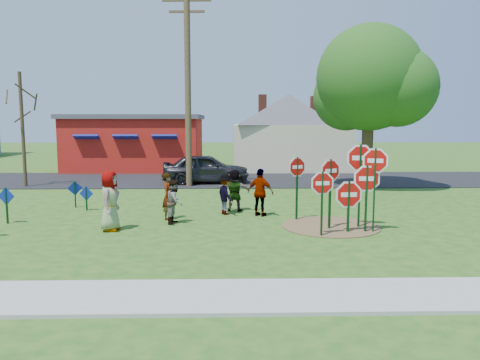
% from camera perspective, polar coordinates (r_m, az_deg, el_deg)
% --- Properties ---
extents(ground, '(120.00, 120.00, 0.00)m').
position_cam_1_polar(ground, '(16.44, -5.38, -4.99)').
color(ground, '#215017').
rests_on(ground, ground).
extents(sidewalk, '(22.00, 1.80, 0.08)m').
position_cam_1_polar(sidewalk, '(9.54, -8.49, -13.91)').
color(sidewalk, '#9E9E99').
rests_on(sidewalk, ground).
extents(road, '(120.00, 7.50, 0.04)m').
position_cam_1_polar(road, '(27.76, -3.72, 0.06)').
color(road, black).
rests_on(road, ground).
extents(dirt_patch, '(3.20, 3.20, 0.03)m').
position_cam_1_polar(dirt_patch, '(15.77, 10.97, -5.56)').
color(dirt_patch, brown).
rests_on(dirt_patch, ground).
extents(red_building, '(9.40, 7.69, 3.90)m').
position_cam_1_polar(red_building, '(34.70, -12.44, 4.56)').
color(red_building, '#9E1F0F').
rests_on(red_building, ground).
extents(cream_house, '(9.40, 9.40, 6.50)m').
position_cam_1_polar(cream_house, '(34.30, 5.97, 6.26)').
color(cream_house, beige).
rests_on(cream_house, ground).
extents(stop_sign_a, '(0.95, 0.13, 2.10)m').
position_cam_1_polar(stop_sign_a, '(14.17, 9.99, -1.10)').
color(stop_sign_a, '#0E3615').
rests_on(stop_sign_a, ground).
extents(stop_sign_b, '(0.85, 0.45, 2.35)m').
position_cam_1_polar(stop_sign_b, '(16.36, 6.98, 0.93)').
color(stop_sign_b, '#0E3615').
rests_on(stop_sign_b, ground).
extents(stop_sign_c, '(1.01, 0.35, 2.78)m').
position_cam_1_polar(stop_sign_c, '(15.00, 16.14, 1.15)').
color(stop_sign_c, '#0E3615').
rests_on(stop_sign_c, ground).
extents(stop_sign_d, '(1.17, 0.21, 2.88)m').
position_cam_1_polar(stop_sign_d, '(15.56, 14.45, 1.81)').
color(stop_sign_d, '#0E3615').
rests_on(stop_sign_d, ground).
extents(stop_sign_e, '(1.15, 0.12, 1.77)m').
position_cam_1_polar(stop_sign_e, '(14.89, 13.11, -2.05)').
color(stop_sign_e, '#0E3615').
rests_on(stop_sign_e, ground).
extents(stop_sign_f, '(1.12, 0.08, 2.25)m').
position_cam_1_polar(stop_sign_f, '(15.00, 15.19, -0.33)').
color(stop_sign_f, '#0E3615').
rests_on(stop_sign_f, ground).
extents(stop_sign_g, '(0.93, 0.47, 2.40)m').
position_cam_1_polar(stop_sign_g, '(15.15, 10.95, 0.27)').
color(stop_sign_g, '#0E3615').
rests_on(stop_sign_g, ground).
extents(blue_diamond_b, '(0.61, 0.13, 1.25)m').
position_cam_1_polar(blue_diamond_b, '(17.67, -26.59, -2.31)').
color(blue_diamond_b, '#0E3615').
rests_on(blue_diamond_b, ground).
extents(blue_diamond_c, '(0.57, 0.12, 0.96)m').
position_cam_1_polar(blue_diamond_c, '(19.09, -18.23, -1.85)').
color(blue_diamond_c, '#0E3615').
rests_on(blue_diamond_c, ground).
extents(blue_diamond_d, '(0.52, 0.30, 1.08)m').
position_cam_1_polar(blue_diamond_d, '(19.91, -19.47, -1.30)').
color(blue_diamond_d, '#0E3615').
rests_on(blue_diamond_d, ground).
extents(person_a, '(0.68, 0.98, 1.91)m').
position_cam_1_polar(person_a, '(15.34, -15.59, -2.47)').
color(person_a, '#3F4B89').
rests_on(person_a, ground).
extents(person_b, '(0.50, 0.66, 1.65)m').
position_cam_1_polar(person_b, '(16.70, -8.74, -1.97)').
color(person_b, '#2A746C').
rests_on(person_b, ground).
extents(person_c, '(0.67, 0.80, 1.49)m').
position_cam_1_polar(person_c, '(16.01, -7.94, -2.64)').
color(person_c, brown).
rests_on(person_c, ground).
extents(person_d, '(0.91, 1.12, 1.50)m').
position_cam_1_polar(person_d, '(17.38, -1.76, -1.77)').
color(person_d, '#2F2F33').
rests_on(person_d, ground).
extents(person_e, '(1.10, 0.87, 1.75)m').
position_cam_1_polar(person_e, '(17.06, 2.52, -1.53)').
color(person_e, '#462855').
rests_on(person_e, ground).
extents(person_f, '(1.57, 0.77, 1.63)m').
position_cam_1_polar(person_f, '(18.02, -0.66, -1.25)').
color(person_f, '#245A2E').
rests_on(person_f, ground).
extents(suv, '(4.84, 2.11, 1.63)m').
position_cam_1_polar(suv, '(26.03, -4.19, 1.43)').
color(suv, '#333338').
rests_on(suv, road).
extents(utility_pole, '(2.50, 0.32, 10.23)m').
position_cam_1_polar(utility_pole, '(24.81, -6.38, 11.60)').
color(utility_pole, '#4C3823').
rests_on(utility_pole, ground).
extents(leafy_tree, '(5.82, 5.31, 8.27)m').
position_cam_1_polar(leafy_tree, '(24.80, 15.79, 11.24)').
color(leafy_tree, '#382819').
rests_on(leafy_tree, ground).
extents(bare_tree_west, '(1.80, 1.80, 5.99)m').
position_cam_1_polar(bare_tree_west, '(27.04, -25.07, 7.41)').
color(bare_tree_west, '#382819').
rests_on(bare_tree_west, ground).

